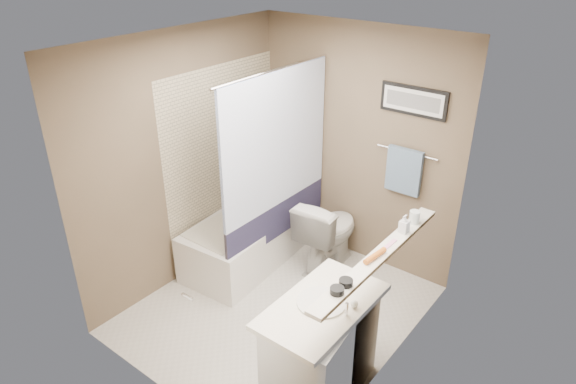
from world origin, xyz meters
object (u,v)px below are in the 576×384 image
Objects in this scene: candle_bowl_far at (346,282)px; bathtub at (250,238)px; glass_jar at (414,217)px; vanity at (322,353)px; candle_bowl_near at (337,290)px; soap_bottle at (404,224)px; toilet at (328,232)px; hair_brush_front at (375,256)px.

bathtub is at bearing 149.27° from candle_bowl_far.
glass_jar is (0.00, 0.98, 0.03)m from candle_bowl_far.
glass_jar reaches higher than vanity.
candle_bowl_near reaches higher than bathtub.
soap_bottle is (0.19, 0.76, 0.79)m from vanity.
glass_jar is at bearing 90.00° from candle_bowl_near.
vanity is at bearing -103.66° from soap_bottle.
bathtub is at bearing 140.63° from vanity.
toilet is at bearing 126.49° from candle_bowl_far.
bathtub is at bearing 146.91° from candle_bowl_near.
hair_brush_front is at bearing 90.00° from candle_bowl_near.
candle_bowl_near and candle_bowl_far have the same top height.
glass_jar is at bearing 90.00° from hair_brush_front.
toilet is at bearing 148.75° from soap_bottle.
toilet is 3.57× the size of hair_brush_front.
candle_bowl_far is at bearing 122.29° from toilet.
candle_bowl_far is at bearing -90.00° from glass_jar.
candle_bowl_near is at bearing -37.67° from bathtub.
hair_brush_front is at bearing -25.71° from bathtub.
candle_bowl_near is 0.10m from candle_bowl_far.
glass_jar reaches higher than candle_bowl_near.
toilet is 7.86× the size of glass_jar.
bathtub is 16.67× the size of candle_bowl_near.
candle_bowl_far is at bearing 90.00° from candle_bowl_near.
soap_bottle reaches higher than vanity.
candle_bowl_far is 0.37m from hair_brush_front.
hair_brush_front is (0.00, 0.37, 0.00)m from candle_bowl_far.
candle_bowl_near is 0.63× the size of soap_bottle.
vanity is at bearing 142.31° from candle_bowl_near.
glass_jar is (1.08, -0.48, 0.77)m from toilet.
bathtub is 2.31m from candle_bowl_near.
toilet is 1.49m from soap_bottle.
glass_jar is at bearing -7.34° from bathtub.
hair_brush_front is at bearing -90.00° from soap_bottle.
soap_bottle is at bearing 144.54° from toilet.
candle_bowl_near is (1.79, -1.16, 0.89)m from bathtub.
hair_brush_front reaches higher than candle_bowl_far.
candle_bowl_far is 0.98m from glass_jar.
vanity reaches higher than toilet.
glass_jar is at bearing 71.96° from vanity.
glass_jar is 0.70× the size of soap_bottle.
soap_bottle reaches higher than hair_brush_front.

